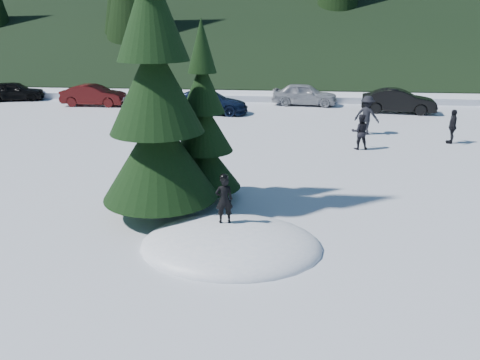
# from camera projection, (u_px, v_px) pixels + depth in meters

# --- Properties ---
(ground) EXTENTS (200.00, 200.00, 0.00)m
(ground) POSITION_uv_depth(u_px,v_px,m) (231.00, 246.00, 11.48)
(ground) COLOR white
(ground) RESTS_ON ground
(snow_mound) EXTENTS (4.48, 3.52, 0.96)m
(snow_mound) POSITION_uv_depth(u_px,v_px,m) (231.00, 246.00, 11.48)
(snow_mound) COLOR white
(snow_mound) RESTS_ON ground
(spruce_tall) EXTENTS (3.20, 3.20, 8.60)m
(spruce_tall) POSITION_uv_depth(u_px,v_px,m) (156.00, 98.00, 12.33)
(spruce_tall) COLOR #312110
(spruce_tall) RESTS_ON ground
(spruce_short) EXTENTS (2.20, 2.20, 5.37)m
(spruce_short) POSITION_uv_depth(u_px,v_px,m) (204.00, 133.00, 13.94)
(spruce_short) COLOR #312110
(spruce_short) RESTS_ON ground
(child_skier) EXTENTS (0.50, 0.41, 1.20)m
(child_skier) POSITION_uv_depth(u_px,v_px,m) (224.00, 200.00, 11.50)
(child_skier) COLOR black
(child_skier) RESTS_ON snow_mound
(adult_0) EXTENTS (0.78, 0.62, 1.53)m
(adult_0) POSITION_uv_depth(u_px,v_px,m) (360.00, 132.00, 20.12)
(adult_0) COLOR black
(adult_0) RESTS_ON ground
(adult_1) EXTENTS (0.56, 0.96, 1.54)m
(adult_1) POSITION_uv_depth(u_px,v_px,m) (452.00, 126.00, 21.13)
(adult_1) COLOR black
(adult_1) RESTS_ON ground
(adult_2) EXTENTS (1.40, 1.17, 1.88)m
(adult_2) POSITION_uv_depth(u_px,v_px,m) (367.00, 115.00, 22.81)
(adult_2) COLOR black
(adult_2) RESTS_ON ground
(car_0) EXTENTS (4.22, 2.58, 1.34)m
(car_0) POSITION_uv_depth(u_px,v_px,m) (14.00, 91.00, 32.91)
(car_0) COLOR black
(car_0) RESTS_ON ground
(car_1) EXTENTS (4.21, 1.51, 1.38)m
(car_1) POSITION_uv_depth(u_px,v_px,m) (94.00, 95.00, 30.85)
(car_1) COLOR #3D0B0B
(car_1) RESTS_ON ground
(car_2) EXTENTS (4.95, 3.69, 1.25)m
(car_2) POSITION_uv_depth(u_px,v_px,m) (160.00, 101.00, 29.07)
(car_2) COLOR #575960
(car_2) RESTS_ON ground
(car_3) EXTENTS (4.95, 2.46, 1.38)m
(car_3) POSITION_uv_depth(u_px,v_px,m) (209.00, 102.00, 28.19)
(car_3) COLOR #0E1933
(car_3) RESTS_ON ground
(car_4) EXTENTS (4.44, 2.21, 1.45)m
(car_4) POSITION_uv_depth(u_px,v_px,m) (305.00, 94.00, 31.01)
(car_4) COLOR #999BA1
(car_4) RESTS_ON ground
(car_5) EXTENTS (4.53, 2.13, 1.44)m
(car_5) POSITION_uv_depth(u_px,v_px,m) (399.00, 101.00, 28.39)
(car_5) COLOR black
(car_5) RESTS_ON ground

